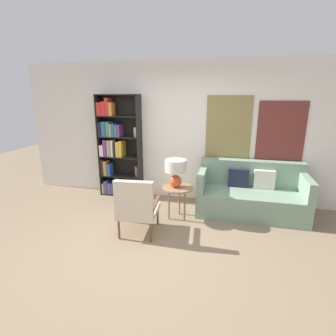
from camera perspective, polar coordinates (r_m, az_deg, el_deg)
The scene contains 7 objects.
ground_plane at distance 3.83m, azimuth -5.10°, elevation -17.02°, with size 14.00×14.00×0.00m, color #847056.
wall_back at distance 5.22m, azimuth 2.23°, elevation 7.82°, with size 6.40×0.08×2.70m.
bookshelf at distance 5.51m, azimuth -11.46°, elevation 4.32°, with size 0.87×0.30×2.08m.
armchair at distance 3.93m, azimuth -6.86°, elevation -8.08°, with size 0.62×0.67×0.91m.
couch at distance 4.95m, azimuth 17.48°, elevation -5.56°, with size 1.84×0.89×0.90m.
side_table at distance 4.44m, azimuth 2.14°, elevation -4.91°, with size 0.52×0.52×0.57m.
table_lamp at distance 4.32m, azimuth 1.67°, elevation -0.38°, with size 0.36×0.36×0.47m.
Camera 1 is at (1.07, -3.04, 2.07)m, focal length 28.00 mm.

